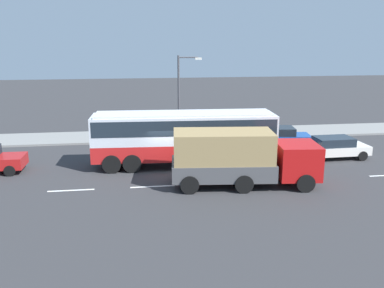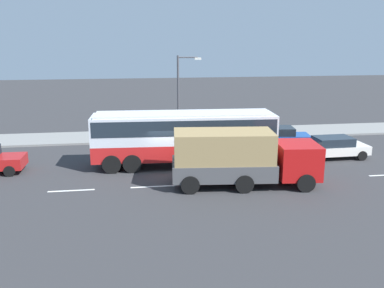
{
  "view_description": "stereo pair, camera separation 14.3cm",
  "coord_description": "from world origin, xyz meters",
  "views": [
    {
      "loc": [
        -2.03,
        -24.13,
        7.76
      ],
      "look_at": [
        1.45,
        0.71,
        1.43
      ],
      "focal_mm": 39.47,
      "sensor_mm": 36.0,
      "label": 1
    },
    {
      "loc": [
        -2.17,
        -24.11,
        7.76
      ],
      "look_at": [
        1.45,
        0.71,
        1.43
      ],
      "focal_mm": 39.47,
      "sensor_mm": 36.0,
      "label": 2
    }
  ],
  "objects": [
    {
      "name": "lane_centreline",
      "position": [
        2.67,
        -2.66,
        0.0
      ],
      "size": [
        38.79,
        0.16,
        0.01
      ],
      "color": "white",
      "rests_on": "ground_plane"
    },
    {
      "name": "pedestrian_near_curb",
      "position": [
        -2.56,
        8.11,
        1.03
      ],
      "size": [
        0.32,
        0.32,
        1.55
      ],
      "rotation": [
        0.0,
        0.0,
        0.4
      ],
      "color": "brown",
      "rests_on": "sidewalk_curb"
    },
    {
      "name": "ground_plane",
      "position": [
        0.0,
        0.0,
        0.0
      ],
      "size": [
        120.0,
        120.0,
        0.0
      ],
      "primitive_type": "plane",
      "color": "#333335"
    },
    {
      "name": "coach_bus",
      "position": [
        1.0,
        0.97,
        2.07
      ],
      "size": [
        11.26,
        3.1,
        3.34
      ],
      "rotation": [
        0.0,
        0.0,
        -0.05
      ],
      "color": "red",
      "rests_on": "ground_plane"
    },
    {
      "name": "car_white_minivan",
      "position": [
        10.98,
        1.15,
        0.77
      ],
      "size": [
        4.41,
        1.95,
        1.44
      ],
      "rotation": [
        0.0,
        0.0,
        0.03
      ],
      "color": "white",
      "rests_on": "ground_plane"
    },
    {
      "name": "sidewalk_curb",
      "position": [
        0.0,
        9.18,
        0.07
      ],
      "size": [
        80.0,
        4.0,
        0.15
      ],
      "primitive_type": "cube",
      "color": "gray",
      "rests_on": "ground_plane"
    },
    {
      "name": "car_blue_saloon",
      "position": [
        8.54,
        4.76,
        0.76
      ],
      "size": [
        4.35,
        2.31,
        1.42
      ],
      "rotation": [
        0.0,
        0.0,
        -0.12
      ],
      "color": "#194799",
      "rests_on": "ground_plane"
    },
    {
      "name": "street_lamp",
      "position": [
        1.62,
        7.76,
        3.83
      ],
      "size": [
        1.83,
        0.24,
        6.33
      ],
      "color": "#47474C",
      "rests_on": "sidewalk_curb"
    },
    {
      "name": "cargo_truck",
      "position": [
        3.52,
        -3.06,
        1.59
      ],
      "size": [
        7.99,
        3.34,
        2.98
      ],
      "rotation": [
        0.0,
        0.0,
        -0.1
      ],
      "color": "red",
      "rests_on": "ground_plane"
    }
  ]
}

